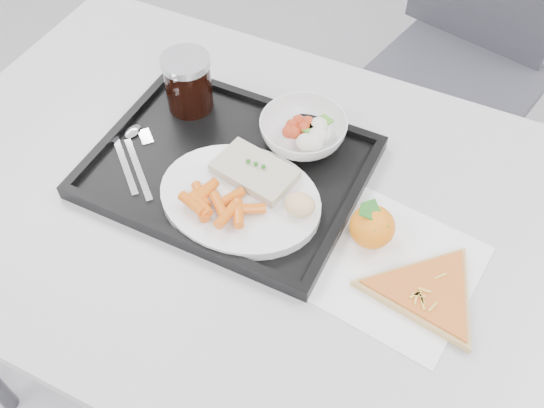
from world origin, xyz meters
The scene contains 14 objects.
table centered at (0.00, 0.30, 0.68)m, with size 1.20×0.80×0.75m.
chair centered at (0.18, 1.19, 0.54)m, with size 0.50×0.50×0.93m.
tray centered at (-0.06, 0.34, 0.76)m, with size 0.45×0.35×0.03m.
dinner_plate centered at (-0.01, 0.28, 0.77)m, with size 0.27×0.27×0.02m.
fish_fillet centered at (-0.01, 0.33, 0.79)m, with size 0.14×0.10×0.03m.
bread_roll centered at (0.09, 0.29, 0.80)m, with size 0.06×0.05×0.03m.
salad_bowl centered at (0.03, 0.45, 0.79)m, with size 0.15×0.15×0.05m.
cola_glass centered at (-0.20, 0.44, 0.82)m, with size 0.09×0.09×0.11m.
cutlery centered at (-0.23, 0.29, 0.77)m, with size 0.15×0.15×0.01m.
napkin centered at (0.25, 0.28, 0.75)m, with size 0.28×0.27×0.00m.
tangerine centered at (0.21, 0.31, 0.79)m, with size 0.09×0.09×0.07m.
pizza_slice centered at (0.32, 0.25, 0.76)m, with size 0.29×0.29×0.02m.
carrot_pile centered at (-0.03, 0.24, 0.80)m, with size 0.13×0.09×0.03m.
salad_contents centered at (0.04, 0.44, 0.80)m, with size 0.08×0.09×0.03m.
Camera 1 is at (0.31, -0.25, 1.54)m, focal length 40.00 mm.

